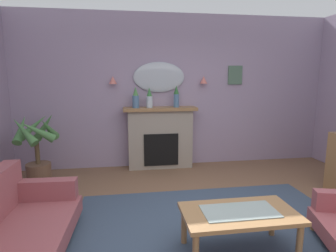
% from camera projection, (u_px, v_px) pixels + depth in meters
% --- Properties ---
extents(floor, '(6.98, 6.54, 0.10)m').
position_uv_depth(floor, '(223.00, 247.00, 2.95)').
color(floor, brown).
rests_on(floor, ground).
extents(wall_back, '(6.98, 0.10, 2.88)m').
position_uv_depth(wall_back, '(176.00, 91.00, 5.44)').
color(wall_back, '#9E8CA8').
rests_on(wall_back, ground).
extents(patterned_rug, '(3.20, 2.40, 0.01)m').
position_uv_depth(patterned_rug, '(217.00, 232.00, 3.14)').
color(patterned_rug, '#38475B').
rests_on(patterned_rug, ground).
extents(fireplace, '(1.36, 0.36, 1.16)m').
position_uv_depth(fireplace, '(160.00, 138.00, 5.32)').
color(fireplace, gray).
rests_on(fireplace, ground).
extents(mantel_vase_left, '(0.12, 0.12, 0.38)m').
position_uv_depth(mantel_vase_left, '(136.00, 98.00, 5.10)').
color(mantel_vase_left, '#4C7093').
rests_on(mantel_vase_left, fireplace).
extents(mantel_vase_centre, '(0.12, 0.12, 0.37)m').
position_uv_depth(mantel_vase_centre, '(149.00, 98.00, 5.14)').
color(mantel_vase_centre, silver).
rests_on(mantel_vase_centre, fireplace).
extents(mantel_vase_right, '(0.10, 0.10, 0.40)m').
position_uv_depth(mantel_vase_right, '(176.00, 96.00, 5.21)').
color(mantel_vase_right, '#4C7093').
rests_on(mantel_vase_right, fireplace).
extents(wall_mirror, '(0.96, 0.06, 0.56)m').
position_uv_depth(wall_mirror, '(159.00, 77.00, 5.27)').
color(wall_mirror, '#B2BCC6').
extents(wall_sconce_left, '(0.14, 0.14, 0.14)m').
position_uv_depth(wall_sconce_left, '(113.00, 80.00, 5.10)').
color(wall_sconce_left, '#D17066').
extents(wall_sconce_right, '(0.14, 0.14, 0.14)m').
position_uv_depth(wall_sconce_right, '(204.00, 80.00, 5.35)').
color(wall_sconce_right, '#D17066').
extents(framed_picture, '(0.28, 0.03, 0.36)m').
position_uv_depth(framed_picture, '(235.00, 75.00, 5.50)').
color(framed_picture, '#4C6B56').
extents(coffee_table, '(1.10, 0.60, 0.45)m').
position_uv_depth(coffee_table, '(239.00, 217.00, 2.71)').
color(coffee_table, olive).
rests_on(coffee_table, ground).
extents(floral_couch, '(0.93, 1.75, 0.76)m').
position_uv_depth(floral_couch, '(4.00, 232.00, 2.57)').
color(floral_couch, '#934C51').
rests_on(floral_couch, ground).
extents(potted_plant_corner_palm, '(0.71, 0.74, 1.16)m').
position_uv_depth(potted_plant_corner_palm, '(37.00, 148.00, 4.49)').
color(potted_plant_corner_palm, brown).
rests_on(potted_plant_corner_palm, ground).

